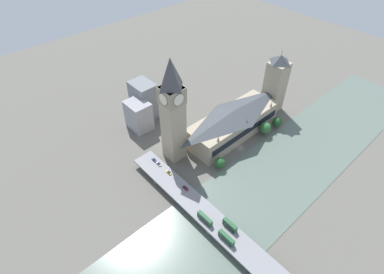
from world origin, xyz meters
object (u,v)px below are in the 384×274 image
object	(u,v)px
double_decker_bus_mid	(205,218)
car_northbound_mid	(169,173)
road_bridge	(216,224)
victoria_tower	(275,84)
car_northbound_tail	(159,164)
double_decker_bus_lead	(226,238)
car_southbound_lead	(154,160)
parliament_hall	(233,122)
clock_tower	(173,110)
double_decker_bus_rear	(230,225)
car_northbound_lead	(185,188)

from	to	relation	value
double_decker_bus_mid	car_northbound_mid	xyz separation A→B (m)	(45.35, -7.89, -1.89)
road_bridge	double_decker_bus_mid	world-z (taller)	double_decker_bus_mid
victoria_tower	car_northbound_tail	size ratio (longest dim) A/B	12.68
road_bridge	double_decker_bus_lead	size ratio (longest dim) A/B	13.79
road_bridge	car_southbound_lead	xyz separation A→B (m)	(68.10, -3.60, 1.86)
car_northbound_mid	double_decker_bus_mid	bearing A→B (deg)	170.13
car_northbound_mid	car_northbound_tail	xyz separation A→B (m)	(11.57, 0.31, 0.03)
double_decker_bus_lead	car_southbound_lead	world-z (taller)	double_decker_bus_lead
parliament_hall	car_southbound_lead	size ratio (longest dim) A/B	19.71
victoria_tower	double_decker_bus_lead	distance (m)	149.88
victoria_tower	double_decker_bus_lead	world-z (taller)	victoria_tower
clock_tower	car_southbound_lead	xyz separation A→B (m)	(1.07, 19.05, -37.68)
parliament_hall	double_decker_bus_rear	xyz separation A→B (m)	(-62.22, 71.52, -3.28)
clock_tower	double_decker_bus_rear	size ratio (longest dim) A/B	8.21
parliament_hall	victoria_tower	size ratio (longest dim) A/B	1.44
clock_tower	car_northbound_mid	xyz separation A→B (m)	(-16.09, 18.78, -37.70)
victoria_tower	double_decker_bus_rear	bearing A→B (deg)	116.43
car_northbound_lead	car_northbound_tail	world-z (taller)	car_northbound_tail
car_northbound_lead	car_southbound_lead	size ratio (longest dim) A/B	1.12
road_bridge	double_decker_bus_rear	distance (m)	9.72
parliament_hall	double_decker_bus_lead	size ratio (longest dim) A/B	7.39
double_decker_bus_rear	double_decker_bus_mid	bearing A→B (deg)	30.53
car_northbound_mid	double_decker_bus_rear	bearing A→B (deg)	-179.89
double_decker_bus_lead	parliament_hall	bearing A→B (deg)	-50.00
double_decker_bus_lead	car_southbound_lead	xyz separation A→B (m)	(80.36, -7.35, -1.98)
double_decker_bus_lead	car_northbound_mid	xyz separation A→B (m)	(63.20, -7.63, -2.01)
parliament_hall	car_northbound_mid	distance (m)	71.90
car_northbound_lead	car_northbound_tail	distance (m)	30.02
clock_tower	car_southbound_lead	size ratio (longest dim) A/B	19.77
car_northbound_mid	car_southbound_lead	size ratio (longest dim) A/B	1.06
car_northbound_tail	car_southbound_lead	xyz separation A→B (m)	(5.60, -0.03, -0.00)
double_decker_bus_lead	car_northbound_lead	bearing A→B (deg)	-9.21
double_decker_bus_mid	car_northbound_mid	size ratio (longest dim) A/B	2.57
car_southbound_lead	road_bridge	bearing A→B (deg)	176.98
clock_tower	double_decker_bus_mid	distance (m)	75.95
parliament_hall	clock_tower	distance (m)	63.29
car_northbound_mid	car_northbound_tail	distance (m)	11.57
victoria_tower	car_southbound_lead	world-z (taller)	victoria_tower
double_decker_bus_lead	double_decker_bus_rear	distance (m)	8.85
double_decker_bus_mid	parliament_hall	bearing A→B (deg)	-58.53
double_decker_bus_lead	car_southbound_lead	distance (m)	80.72
car_northbound_lead	car_northbound_mid	distance (m)	18.45
parliament_hall	clock_tower	size ratio (longest dim) A/B	1.00
clock_tower	double_decker_bus_lead	xyz separation A→B (m)	(-79.29, 26.41, -35.69)
clock_tower	car_northbound_tail	size ratio (longest dim) A/B	18.31
road_bridge	double_decker_bus_lead	bearing A→B (deg)	162.96
double_decker_bus_mid	car_northbound_lead	bearing A→B (deg)	-15.60
parliament_hall	car_southbound_lead	distance (m)	73.42
clock_tower	car_northbound_lead	xyz separation A→B (m)	(-34.54, 19.15, -37.72)
car_northbound_lead	road_bridge	bearing A→B (deg)	173.85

